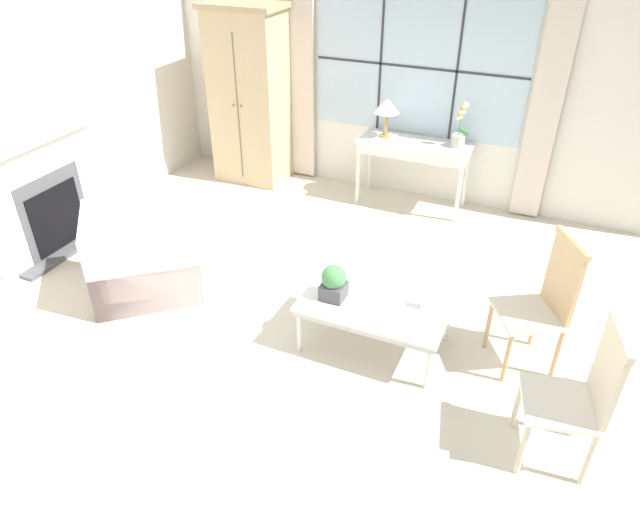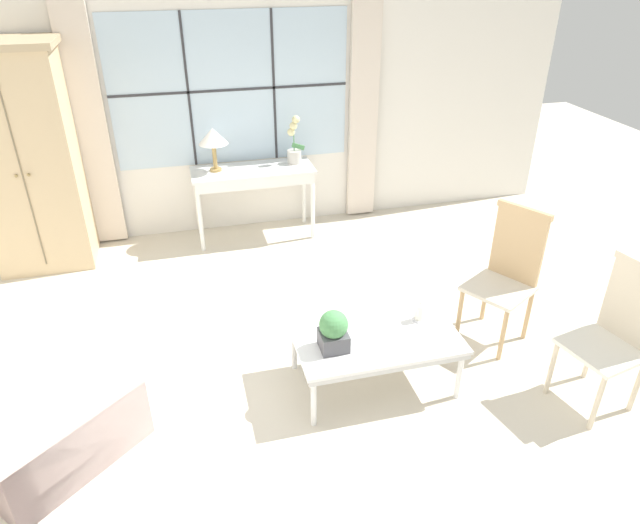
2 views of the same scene
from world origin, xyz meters
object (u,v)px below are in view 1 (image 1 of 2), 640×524
(console_table, at_px, (414,150))
(coffee_table, at_px, (375,306))
(pillar_candle, at_px, (424,301))
(potted_orchid, at_px, (459,130))
(fireplace, at_px, (41,188))
(potted_plant_small, at_px, (334,282))
(armoire, at_px, (250,96))
(table_lamp, at_px, (387,107))
(armchair_upholstered, at_px, (142,264))
(side_chair_wooden, at_px, (545,298))
(accent_chair_wooden, at_px, (583,391))

(console_table, height_order, coffee_table, console_table)
(pillar_candle, bearing_deg, potted_orchid, 97.77)
(fireplace, distance_m, potted_orchid, 4.31)
(coffee_table, xyz_separation_m, potted_plant_small, (-0.32, -0.07, 0.18))
(potted_plant_small, bearing_deg, armoire, 130.10)
(fireplace, bearing_deg, table_lamp, 43.02)
(fireplace, relative_size, pillar_candle, 13.71)
(fireplace, bearing_deg, console_table, 38.92)
(coffee_table, bearing_deg, table_lamp, 107.42)
(fireplace, relative_size, potted_plant_small, 7.02)
(pillar_candle, bearing_deg, armchair_upholstered, -175.64)
(side_chair_wooden, height_order, potted_plant_small, side_chair_wooden)
(side_chair_wooden, bearing_deg, coffee_table, -164.91)
(fireplace, relative_size, potted_orchid, 4.07)
(potted_plant_small, bearing_deg, accent_chair_wooden, -14.49)
(console_table, bearing_deg, pillar_candle, -72.04)
(coffee_table, distance_m, potted_plant_small, 0.38)
(potted_plant_small, bearing_deg, pillar_candle, 13.01)
(side_chair_wooden, bearing_deg, console_table, 125.95)
(armoire, relative_size, side_chair_wooden, 1.92)
(armoire, height_order, pillar_candle, armoire)
(fireplace, distance_m, console_table, 3.89)
(coffee_table, height_order, potted_plant_small, potted_plant_small)
(console_table, distance_m, potted_plant_small, 2.64)
(accent_chair_wooden, xyz_separation_m, coffee_table, (-1.47, 0.54, -0.20))
(pillar_candle, bearing_deg, potted_plant_small, -166.99)
(armchair_upholstered, distance_m, pillar_candle, 2.55)
(armchair_upholstered, distance_m, coffee_table, 2.18)
(side_chair_wooden, relative_size, accent_chair_wooden, 1.04)
(armchair_upholstered, bearing_deg, coffee_table, 2.90)
(fireplace, relative_size, table_lamp, 4.60)
(coffee_table, relative_size, pillar_candle, 7.69)
(table_lamp, xyz_separation_m, side_chair_wooden, (1.99, -2.28, -0.50))
(armoire, height_order, accent_chair_wooden, armoire)
(fireplace, xyz_separation_m, pillar_candle, (3.83, -0.03, -0.19))
(side_chair_wooden, bearing_deg, fireplace, -177.50)
(armoire, height_order, potted_orchid, armoire)
(table_lamp, relative_size, armchair_upholstered, 0.36)
(accent_chair_wooden, relative_size, potted_plant_small, 3.65)
(side_chair_wooden, bearing_deg, pillar_candle, -164.06)
(armoire, distance_m, potted_orchid, 2.51)
(fireplace, distance_m, armoire, 2.62)
(table_lamp, bearing_deg, armoire, -177.18)
(console_table, height_order, potted_orchid, potted_orchid)
(potted_orchid, distance_m, side_chair_wooden, 2.61)
(potted_orchid, height_order, accent_chair_wooden, potted_orchid)
(console_table, bearing_deg, side_chair_wooden, -54.05)
(table_lamp, height_order, side_chair_wooden, table_lamp)
(armchair_upholstered, bearing_deg, potted_orchid, 51.49)
(armoire, bearing_deg, potted_plant_small, -49.90)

